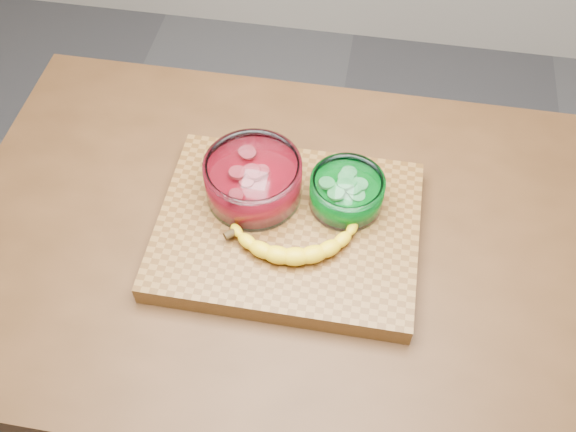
# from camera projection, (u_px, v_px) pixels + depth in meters

# --- Properties ---
(ground) EXTENTS (3.50, 3.50, 0.00)m
(ground) POSITION_uv_depth(u_px,v_px,m) (288.00, 412.00, 1.86)
(ground) COLOR #515155
(ground) RESTS_ON ground
(counter) EXTENTS (1.20, 0.80, 0.90)m
(counter) POSITION_uv_depth(u_px,v_px,m) (288.00, 345.00, 1.50)
(counter) COLOR #492C15
(counter) RESTS_ON ground
(cutting_board) EXTENTS (0.45, 0.35, 0.04)m
(cutting_board) POSITION_uv_depth(u_px,v_px,m) (288.00, 230.00, 1.12)
(cutting_board) COLOR brown
(cutting_board) RESTS_ON counter
(bowl_red) EXTENTS (0.17, 0.17, 0.08)m
(bowl_red) POSITION_uv_depth(u_px,v_px,m) (253.00, 180.00, 1.11)
(bowl_red) COLOR white
(bowl_red) RESTS_ON cutting_board
(bowl_green) EXTENTS (0.13, 0.13, 0.06)m
(bowl_green) POSITION_uv_depth(u_px,v_px,m) (347.00, 192.00, 1.11)
(bowl_green) COLOR white
(bowl_green) RESTS_ON cutting_board
(banana) EXTENTS (0.25, 0.13, 0.03)m
(banana) POSITION_uv_depth(u_px,v_px,m) (293.00, 238.00, 1.07)
(banana) COLOR yellow
(banana) RESTS_ON cutting_board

